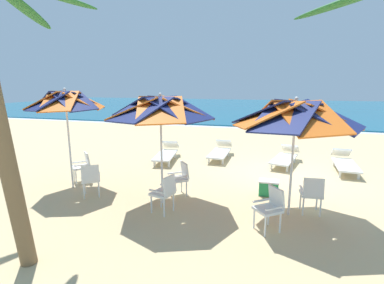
{
  "coord_description": "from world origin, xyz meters",
  "views": [
    {
      "loc": [
        -0.3,
        -8.86,
        2.81
      ],
      "look_at": [
        -2.81,
        -0.26,
        1.0
      ],
      "focal_mm": 26.43,
      "sensor_mm": 36.0,
      "label": 1
    }
  ],
  "objects_px": {
    "plastic_chair_5": "(83,165)",
    "sun_lounger_3": "(167,153)",
    "beach_umbrella_0": "(295,115)",
    "sun_lounger_1": "(285,157)",
    "plastic_chair_1": "(271,206)",
    "plastic_chair_2": "(180,177)",
    "plastic_chair_0": "(312,193)",
    "cooler_box": "(269,188)",
    "plastic_chair_4": "(91,178)",
    "sun_lounger_0": "(345,162)",
    "sun_lounger_2": "(220,151)",
    "beach_umbrella_1": "(161,108)",
    "beach_umbrella_2": "(66,102)",
    "plastic_chair_3": "(165,191)"
  },
  "relations": [
    {
      "from": "plastic_chair_5",
      "to": "sun_lounger_3",
      "type": "distance_m",
      "value": 3.27
    },
    {
      "from": "plastic_chair_5",
      "to": "beach_umbrella_0",
      "type": "bearing_deg",
      "value": -6.43
    },
    {
      "from": "sun_lounger_1",
      "to": "sun_lounger_3",
      "type": "relative_size",
      "value": 1.01
    },
    {
      "from": "plastic_chair_1",
      "to": "plastic_chair_5",
      "type": "bearing_deg",
      "value": 164.86
    },
    {
      "from": "plastic_chair_2",
      "to": "sun_lounger_1",
      "type": "xyz_separation_m",
      "value": [
        2.71,
        3.76,
        -0.22
      ]
    },
    {
      "from": "plastic_chair_1",
      "to": "sun_lounger_1",
      "type": "bearing_deg",
      "value": 85.03
    },
    {
      "from": "plastic_chair_0",
      "to": "cooler_box",
      "type": "bearing_deg",
      "value": 136.31
    },
    {
      "from": "plastic_chair_0",
      "to": "plastic_chair_4",
      "type": "distance_m",
      "value": 5.28
    },
    {
      "from": "sun_lounger_1",
      "to": "sun_lounger_0",
      "type": "bearing_deg",
      "value": -6.26
    },
    {
      "from": "plastic_chair_2",
      "to": "sun_lounger_3",
      "type": "relative_size",
      "value": 0.39
    },
    {
      "from": "sun_lounger_2",
      "to": "beach_umbrella_0",
      "type": "bearing_deg",
      "value": -61.89
    },
    {
      "from": "beach_umbrella_0",
      "to": "sun_lounger_1",
      "type": "bearing_deg",
      "value": 89.41
    },
    {
      "from": "plastic_chair_0",
      "to": "plastic_chair_1",
      "type": "relative_size",
      "value": 1.0
    },
    {
      "from": "plastic_chair_1",
      "to": "plastic_chair_5",
      "type": "xyz_separation_m",
      "value": [
        -5.37,
        1.45,
        0.0
      ]
    },
    {
      "from": "beach_umbrella_1",
      "to": "sun_lounger_2",
      "type": "height_order",
      "value": "beach_umbrella_1"
    },
    {
      "from": "plastic_chair_5",
      "to": "sun_lounger_2",
      "type": "xyz_separation_m",
      "value": [
        3.4,
        3.77,
        -0.22
      ]
    },
    {
      "from": "plastic_chair_2",
      "to": "sun_lounger_0",
      "type": "xyz_separation_m",
      "value": [
        4.59,
        3.55,
        -0.22
      ]
    },
    {
      "from": "beach_umbrella_0",
      "to": "plastic_chair_1",
      "type": "relative_size",
      "value": 3.03
    },
    {
      "from": "plastic_chair_2",
      "to": "cooler_box",
      "type": "distance_m",
      "value": 2.31
    },
    {
      "from": "plastic_chair_2",
      "to": "beach_umbrella_2",
      "type": "distance_m",
      "value": 3.62
    },
    {
      "from": "plastic_chair_3",
      "to": "cooler_box",
      "type": "relative_size",
      "value": 1.73
    },
    {
      "from": "plastic_chair_5",
      "to": "plastic_chair_0",
      "type": "bearing_deg",
      "value": -4.37
    },
    {
      "from": "plastic_chair_1",
      "to": "plastic_chair_5",
      "type": "height_order",
      "value": "same"
    },
    {
      "from": "sun_lounger_0",
      "to": "plastic_chair_1",
      "type": "bearing_deg",
      "value": -115.88
    },
    {
      "from": "beach_umbrella_2",
      "to": "beach_umbrella_1",
      "type": "bearing_deg",
      "value": -6.32
    },
    {
      "from": "sun_lounger_2",
      "to": "plastic_chair_1",
      "type": "bearing_deg",
      "value": -69.33
    },
    {
      "from": "beach_umbrella_2",
      "to": "cooler_box",
      "type": "bearing_deg",
      "value": 9.88
    },
    {
      "from": "plastic_chair_1",
      "to": "sun_lounger_3",
      "type": "height_order",
      "value": "plastic_chair_1"
    },
    {
      "from": "sun_lounger_2",
      "to": "cooler_box",
      "type": "relative_size",
      "value": 4.3
    },
    {
      "from": "sun_lounger_2",
      "to": "plastic_chair_2",
      "type": "bearing_deg",
      "value": -94.32
    },
    {
      "from": "plastic_chair_1",
      "to": "cooler_box",
      "type": "distance_m",
      "value": 1.88
    },
    {
      "from": "cooler_box",
      "to": "plastic_chair_4",
      "type": "bearing_deg",
      "value": -162.33
    },
    {
      "from": "sun_lounger_1",
      "to": "sun_lounger_3",
      "type": "distance_m",
      "value": 4.35
    },
    {
      "from": "plastic_chair_4",
      "to": "sun_lounger_2",
      "type": "distance_m",
      "value": 5.34
    },
    {
      "from": "beach_umbrella_1",
      "to": "beach_umbrella_2",
      "type": "bearing_deg",
      "value": 173.68
    },
    {
      "from": "beach_umbrella_2",
      "to": "plastic_chair_4",
      "type": "distance_m",
      "value": 2.15
    },
    {
      "from": "plastic_chair_5",
      "to": "sun_lounger_3",
      "type": "bearing_deg",
      "value": 62.51
    },
    {
      "from": "plastic_chair_0",
      "to": "sun_lounger_2",
      "type": "bearing_deg",
      "value": 123.64
    },
    {
      "from": "plastic_chair_2",
      "to": "plastic_chair_5",
      "type": "bearing_deg",
      "value": 175.81
    },
    {
      "from": "plastic_chair_3",
      "to": "plastic_chair_2",
      "type": "bearing_deg",
      "value": 90.35
    },
    {
      "from": "plastic_chair_0",
      "to": "sun_lounger_3",
      "type": "height_order",
      "value": "plastic_chair_0"
    },
    {
      "from": "sun_lounger_0",
      "to": "plastic_chair_4",
      "type": "bearing_deg",
      "value": -147.36
    },
    {
      "from": "plastic_chair_0",
      "to": "plastic_chair_2",
      "type": "bearing_deg",
      "value": 175.45
    },
    {
      "from": "plastic_chair_1",
      "to": "sun_lounger_2",
      "type": "xyz_separation_m",
      "value": [
        -1.97,
        5.22,
        -0.22
      ]
    },
    {
      "from": "plastic_chair_4",
      "to": "sun_lounger_3",
      "type": "xyz_separation_m",
      "value": [
        0.54,
        3.87,
        -0.22
      ]
    },
    {
      "from": "beach_umbrella_0",
      "to": "plastic_chair_2",
      "type": "bearing_deg",
      "value": 170.99
    },
    {
      "from": "plastic_chair_0",
      "to": "plastic_chair_4",
      "type": "xyz_separation_m",
      "value": [
        -5.26,
        -0.5,
        0.0
      ]
    },
    {
      "from": "sun_lounger_0",
      "to": "sun_lounger_3",
      "type": "relative_size",
      "value": 0.98
    },
    {
      "from": "plastic_chair_2",
      "to": "beach_umbrella_2",
      "type": "height_order",
      "value": "beach_umbrella_2"
    },
    {
      "from": "sun_lounger_1",
      "to": "plastic_chair_1",
      "type": "bearing_deg",
      "value": -94.97
    }
  ]
}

